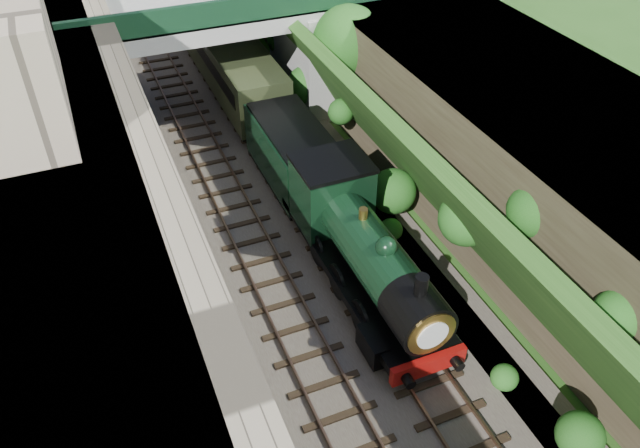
{
  "coord_description": "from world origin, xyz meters",
  "views": [
    {
      "loc": [
        -6.95,
        -6.97,
        17.1
      ],
      "look_at": [
        0.0,
        9.75,
        2.55
      ],
      "focal_mm": 35.0,
      "sensor_mm": 36.0,
      "label": 1
    }
  ],
  "objects_px": {
    "tree": "(349,43)",
    "tender": "(293,157)",
    "locomotive": "(363,250)",
    "road_bridge": "(233,41)"
  },
  "relations": [
    {
      "from": "tree",
      "to": "locomotive",
      "type": "distance_m",
      "value": 12.93
    },
    {
      "from": "tender",
      "to": "tree",
      "type": "bearing_deg",
      "value": 42.75
    },
    {
      "from": "road_bridge",
      "to": "locomotive",
      "type": "distance_m",
      "value": 15.7
    },
    {
      "from": "tree",
      "to": "tender",
      "type": "bearing_deg",
      "value": -137.25
    },
    {
      "from": "tender",
      "to": "road_bridge",
      "type": "bearing_deg",
      "value": 91.79
    },
    {
      "from": "tree",
      "to": "locomotive",
      "type": "height_order",
      "value": "tree"
    },
    {
      "from": "road_bridge",
      "to": "tree",
      "type": "height_order",
      "value": "road_bridge"
    },
    {
      "from": "tree",
      "to": "locomotive",
      "type": "relative_size",
      "value": 0.65
    },
    {
      "from": "locomotive",
      "to": "tender",
      "type": "distance_m",
      "value": 7.37
    },
    {
      "from": "road_bridge",
      "to": "tender",
      "type": "relative_size",
      "value": 2.67
    }
  ]
}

